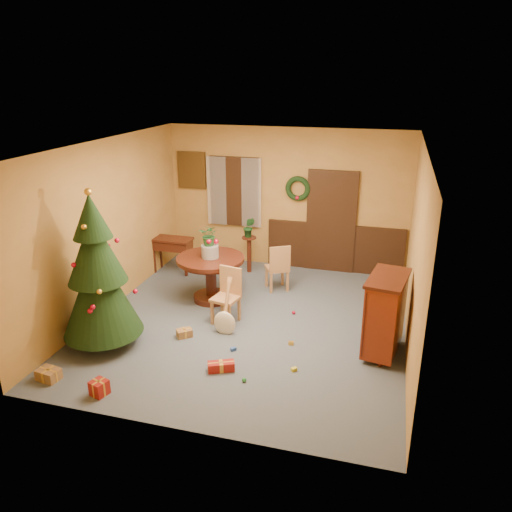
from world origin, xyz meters
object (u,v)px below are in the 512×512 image
(writing_desk, at_px, (172,246))
(sideboard, at_px, (385,313))
(chair_near, at_px, (228,293))
(christmas_tree, at_px, (98,274))
(dining_table, at_px, (211,270))

(writing_desk, distance_m, sideboard, 4.79)
(chair_near, bearing_deg, christmas_tree, -141.74)
(writing_desk, bearing_deg, dining_table, -40.97)
(chair_near, bearing_deg, writing_desk, 135.54)
(writing_desk, xyz_separation_m, sideboard, (4.30, -2.12, 0.10))
(christmas_tree, distance_m, sideboard, 4.19)
(dining_table, relative_size, christmas_tree, 0.50)
(chair_near, distance_m, christmas_tree, 2.09)
(chair_near, relative_size, sideboard, 0.76)
(chair_near, relative_size, christmas_tree, 0.38)
(chair_near, bearing_deg, dining_table, 128.88)
(christmas_tree, relative_size, sideboard, 1.99)
(chair_near, xyz_separation_m, sideboard, (2.51, -0.36, 0.16))
(writing_desk, relative_size, sideboard, 0.68)
(dining_table, distance_m, chair_near, 0.87)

